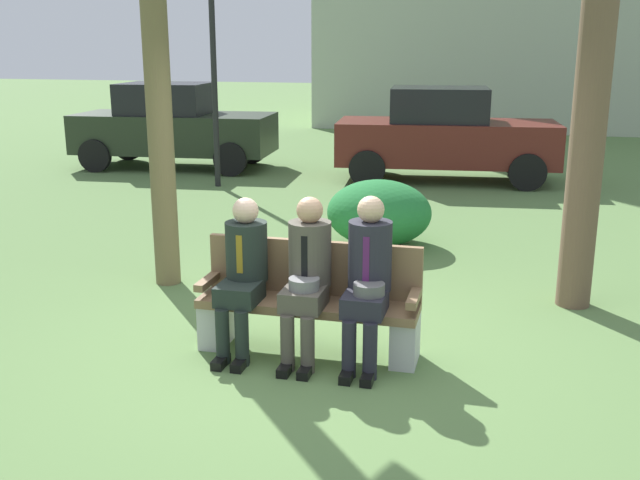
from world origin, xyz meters
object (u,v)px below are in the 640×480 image
at_px(shrub_near_bench, 379,213).
at_px(parked_car_near, 173,126).
at_px(parked_car_far, 445,135).
at_px(street_lamp, 213,44).
at_px(seated_man_middle, 307,271).
at_px(seated_man_right, 368,274).
at_px(seated_man_left, 243,268).
at_px(park_bench, 310,302).

relative_size(shrub_near_bench, parked_car_near, 0.32).
xyz_separation_m(parked_car_far, street_lamp, (-3.81, -1.51, 1.59)).
height_order(seated_man_middle, parked_car_near, parked_car_near).
relative_size(seated_man_right, street_lamp, 0.33).
bearing_deg(seated_man_right, seated_man_left, -179.96).
height_order(seated_man_left, seated_man_middle, seated_man_middle).
bearing_deg(parked_car_far, seated_man_right, -89.26).
relative_size(park_bench, street_lamp, 0.44).
bearing_deg(shrub_near_bench, street_lamp, 137.25).
height_order(seated_man_right, shrub_near_bench, seated_man_right).
distance_m(seated_man_left, shrub_near_bench, 3.58).
bearing_deg(parked_car_near, seated_man_right, -56.58).
xyz_separation_m(seated_man_right, parked_car_near, (-5.50, 8.33, 0.10)).
bearing_deg(seated_man_right, park_bench, 165.63).
height_order(seated_man_right, parked_car_far, parked_car_far).
relative_size(seated_man_middle, parked_car_far, 0.32).
bearing_deg(seated_man_left, seated_man_middle, -0.25).
bearing_deg(parked_car_near, seated_man_middle, -58.97).
relative_size(seated_man_middle, shrub_near_bench, 1.00).
xyz_separation_m(seated_man_middle, parked_car_near, (-5.02, 8.34, 0.12)).
bearing_deg(seated_man_right, shrub_near_bench, 98.09).
xyz_separation_m(parked_car_near, parked_car_far, (5.39, -0.15, 0.00)).
distance_m(seated_man_right, shrub_near_bench, 3.58).
height_order(park_bench, parked_car_far, parked_car_far).
xyz_separation_m(seated_man_right, parked_car_far, (-0.11, 8.18, 0.10)).
xyz_separation_m(park_bench, street_lamp, (-3.41, 6.55, 2.01)).
distance_m(shrub_near_bench, parked_car_far, 4.69).
height_order(park_bench, street_lamp, street_lamp).
xyz_separation_m(seated_man_middle, shrub_near_bench, (-0.02, 3.53, -0.31)).
relative_size(seated_man_right, parked_car_far, 0.33).
xyz_separation_m(shrub_near_bench, street_lamp, (-3.41, 3.15, 2.02)).
bearing_deg(parked_car_near, shrub_near_bench, -43.89).
bearing_deg(shrub_near_bench, parked_car_far, 85.14).
distance_m(seated_man_right, street_lamp, 7.92).
bearing_deg(parked_car_near, seated_man_left, -61.72).
relative_size(park_bench, seated_man_right, 1.34).
bearing_deg(street_lamp, shrub_near_bench, -42.75).
height_order(seated_man_right, street_lamp, street_lamp).
height_order(park_bench, seated_man_right, seated_man_right).
bearing_deg(park_bench, seated_man_right, -14.37).
distance_m(seated_man_left, seated_man_middle, 0.53).
bearing_deg(seated_man_right, street_lamp, 120.35).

